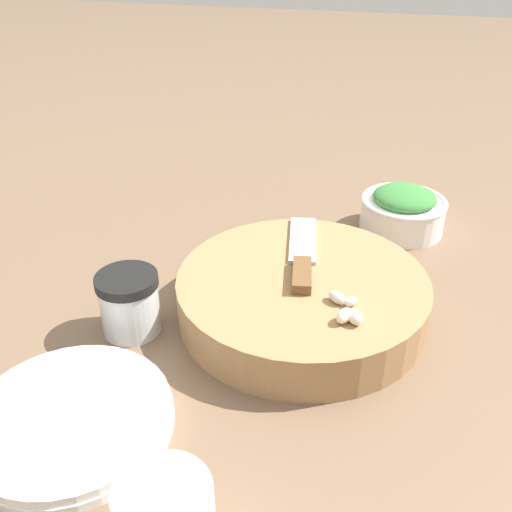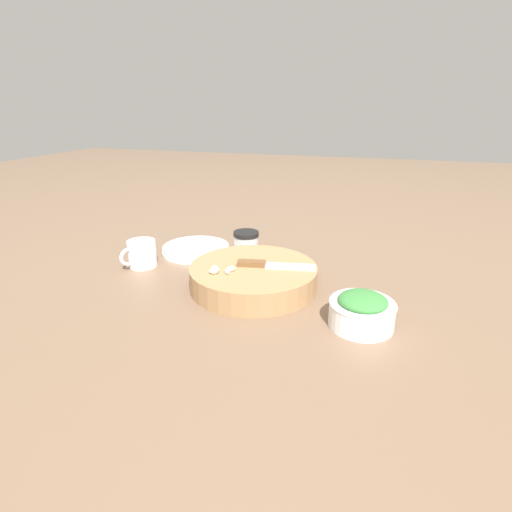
{
  "view_description": "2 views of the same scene",
  "coord_description": "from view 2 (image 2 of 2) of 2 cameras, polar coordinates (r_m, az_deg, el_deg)",
  "views": [
    {
      "loc": [
        -0.57,
        -0.18,
        0.43
      ],
      "look_at": [
        0.01,
        -0.02,
        0.06
      ],
      "focal_mm": 40.0,
      "sensor_mm": 36.0,
      "label": 1
    },
    {
      "loc": [
        0.25,
        -0.91,
        0.41
      ],
      "look_at": [
        -0.03,
        -0.01,
        0.05
      ],
      "focal_mm": 28.0,
      "sensor_mm": 36.0,
      "label": 2
    }
  ],
  "objects": [
    {
      "name": "ground_plane",
      "position": [
        1.03,
        1.58,
        -2.65
      ],
      "size": [
        5.0,
        5.0,
        0.0
      ],
      "primitive_type": "plane",
      "color": "brown"
    },
    {
      "name": "cutting_board",
      "position": [
        0.95,
        -0.38,
        -2.97
      ],
      "size": [
        0.3,
        0.3,
        0.05
      ],
      "color": "#9E754C",
      "rests_on": "ground_plane"
    },
    {
      "name": "chef_knife",
      "position": [
        0.93,
        2.2,
        -1.29
      ],
      "size": [
        0.18,
        0.06,
        0.01
      ],
      "rotation": [
        0.0,
        0.0,
        4.9
      ],
      "color": "brown",
      "rests_on": "cutting_board"
    },
    {
      "name": "garlic_cloves",
      "position": [
        0.9,
        -5.17,
        -1.97
      ],
      "size": [
        0.06,
        0.05,
        0.02
      ],
      "color": "silver",
      "rests_on": "cutting_board"
    },
    {
      "name": "herb_bowl",
      "position": [
        0.81,
        14.88,
        -7.53
      ],
      "size": [
        0.13,
        0.13,
        0.07
      ],
      "color": "white",
      "rests_on": "ground_plane"
    },
    {
      "name": "spice_jar",
      "position": [
        1.13,
        -1.41,
        1.7
      ],
      "size": [
        0.07,
        0.07,
        0.07
      ],
      "color": "silver",
      "rests_on": "ground_plane"
    },
    {
      "name": "coffee_mug",
      "position": [
        1.11,
        -16.05,
        0.32
      ],
      "size": [
        0.07,
        0.1,
        0.07
      ],
      "color": "white",
      "rests_on": "ground_plane"
    },
    {
      "name": "plate_stack",
      "position": [
        1.19,
        -8.55,
        0.98
      ],
      "size": [
        0.2,
        0.2,
        0.02
      ],
      "color": "white",
      "rests_on": "ground_plane"
    }
  ]
}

